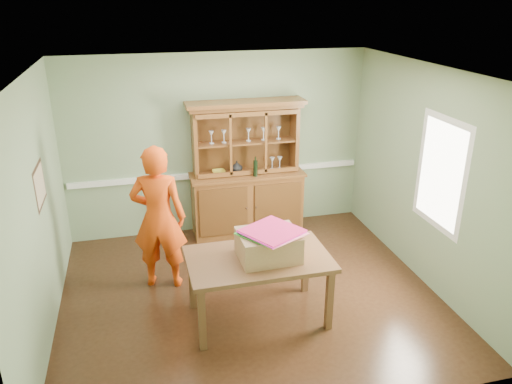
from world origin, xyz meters
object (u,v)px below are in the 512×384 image
object	(u,v)px
china_hutch	(247,187)
cardboard_box	(268,245)
person	(159,218)
dining_table	(258,264)

from	to	relation	value
china_hutch	cardboard_box	bearing A→B (deg)	-97.09
cardboard_box	person	distance (m)	1.51
china_hutch	cardboard_box	world-z (taller)	china_hutch
china_hutch	person	world-z (taller)	china_hutch
china_hutch	person	distance (m)	1.86
dining_table	cardboard_box	bearing A→B (deg)	-18.32
dining_table	cardboard_box	size ratio (longest dim) A/B	2.45
dining_table	china_hutch	bearing A→B (deg)	79.89
china_hutch	dining_table	xyz separation A→B (m)	(-0.38, -2.23, -0.03)
dining_table	person	distance (m)	1.43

